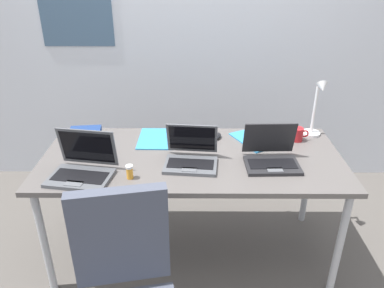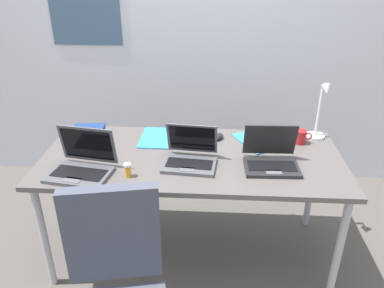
# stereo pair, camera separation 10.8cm
# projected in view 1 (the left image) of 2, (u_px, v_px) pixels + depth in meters

# --- Properties ---
(ground_plane) EXTENTS (12.00, 12.00, 0.00)m
(ground_plane) POSITION_uv_depth(u_px,v_px,m) (192.00, 250.00, 2.61)
(ground_plane) COLOR #56514C
(wall_back) EXTENTS (6.00, 0.13, 2.60)m
(wall_back) POSITION_uv_depth(u_px,v_px,m) (193.00, 28.00, 3.01)
(wall_back) COLOR silver
(wall_back) RESTS_ON ground_plane
(desk) EXTENTS (1.80, 0.80, 0.74)m
(desk) POSITION_uv_depth(u_px,v_px,m) (192.00, 164.00, 2.31)
(desk) COLOR #595451
(desk) RESTS_ON ground_plane
(desk_lamp) EXTENTS (0.12, 0.18, 0.40)m
(desk_lamp) POSITION_uv_depth(u_px,v_px,m) (316.00, 109.00, 2.43)
(desk_lamp) COLOR white
(desk_lamp) RESTS_ON desk
(laptop_front_left) EXTENTS (0.31, 0.27, 0.22)m
(laptop_front_left) POSITION_uv_depth(u_px,v_px,m) (271.00, 157.00, 2.18)
(laptop_front_left) COLOR #232326
(laptop_front_left) RESTS_ON desk
(laptop_near_mouse) EXTENTS (0.37, 0.32, 0.24)m
(laptop_near_mouse) POSITION_uv_depth(u_px,v_px,m) (82.00, 168.00, 2.05)
(laptop_near_mouse) COLOR #515459
(laptop_near_mouse) RESTS_ON desk
(laptop_back_left) EXTENTS (0.32, 0.29, 0.22)m
(laptop_back_left) POSITION_uv_depth(u_px,v_px,m) (191.00, 157.00, 2.18)
(laptop_back_left) COLOR #515459
(laptop_back_left) RESTS_ON desk
(computer_mouse) EXTENTS (0.09, 0.11, 0.03)m
(computer_mouse) POSITION_uv_depth(u_px,v_px,m) (216.00, 136.00, 2.49)
(computer_mouse) COLOR black
(computer_mouse) RESTS_ON desk
(cell_phone) EXTENTS (0.13, 0.15, 0.01)m
(cell_phone) POSITION_uv_depth(u_px,v_px,m) (193.00, 144.00, 2.42)
(cell_phone) COLOR black
(cell_phone) RESTS_ON desk
(pill_bottle) EXTENTS (0.04, 0.04, 0.08)m
(pill_bottle) POSITION_uv_depth(u_px,v_px,m) (130.00, 172.00, 2.03)
(pill_bottle) COLOR gold
(pill_bottle) RESTS_ON desk
(book_stack) EXTENTS (0.21, 0.17, 0.06)m
(book_stack) POSITION_uv_depth(u_px,v_px,m) (85.00, 134.00, 2.49)
(book_stack) COLOR #336638
(book_stack) RESTS_ON desk
(paper_folder_far_corner) EXTENTS (0.24, 0.31, 0.01)m
(paper_folder_far_corner) POSITION_uv_depth(u_px,v_px,m) (156.00, 139.00, 2.48)
(paper_folder_far_corner) COLOR #338CC6
(paper_folder_far_corner) RESTS_ON desk
(paper_folder_near_mouse) EXTENTS (0.35, 0.38, 0.01)m
(paper_folder_near_mouse) POSITION_uv_depth(u_px,v_px,m) (256.00, 139.00, 2.47)
(paper_folder_near_mouse) COLOR #338CC6
(paper_folder_near_mouse) RESTS_ON desk
(coffee_mug) EXTENTS (0.11, 0.08, 0.09)m
(coffee_mug) POSITION_uv_depth(u_px,v_px,m) (297.00, 134.00, 2.45)
(coffee_mug) COLOR #B21E23
(coffee_mug) RESTS_ON desk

